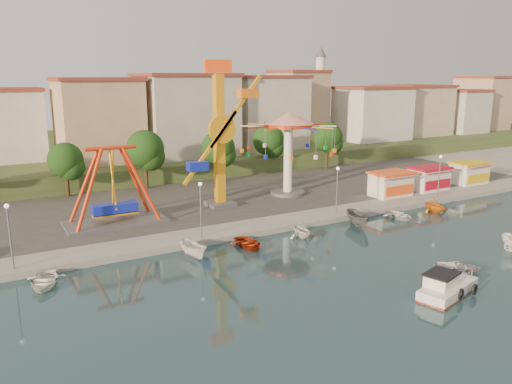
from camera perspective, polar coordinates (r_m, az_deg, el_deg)
ground at (r=41.19m, az=11.72°, el=-9.07°), size 200.00×200.00×0.00m
quay_deck at (r=95.09m, az=-13.67°, el=3.65°), size 200.00×100.00×0.60m
asphalt_pad at (r=65.40m, az=-5.78°, el=0.03°), size 90.00×28.00×0.01m
hill_terrace at (r=99.68m, az=-14.52°, el=4.73°), size 200.00×60.00×3.00m
pirate_ship_ride at (r=52.35m, az=-15.99°, el=0.52°), size 10.00×5.00×8.00m
kamikaze_tower at (r=56.71m, az=-3.81°, el=6.14°), size 6.63×3.10×16.50m
wave_swinger at (r=62.55m, az=3.73°, el=6.53°), size 11.60×11.60×10.40m
booth_left at (r=64.90m, az=15.15°, el=0.93°), size 5.40×3.78×3.08m
booth_mid at (r=69.80m, az=19.14°, el=1.50°), size 5.40×3.78×3.08m
booth_right at (r=75.99m, az=23.18°, el=2.06°), size 5.40×3.78×3.08m
lamp_post_0 at (r=43.14m, az=-26.27°, el=-4.79°), size 0.14×0.14×5.00m
lamp_post_1 at (r=46.58m, az=-6.32°, el=-2.22°), size 0.14×0.14×5.00m
lamp_post_2 at (r=54.68m, az=9.24°, el=-0.00°), size 0.14×0.14×5.00m
lamp_post_3 at (r=65.75m, az=20.19°, el=1.57°), size 0.14×0.14×5.00m
tree_1 at (r=66.07m, az=-20.95°, el=3.41°), size 4.35×4.35×6.80m
tree_2 at (r=67.73m, az=-12.56°, el=4.81°), size 5.02×5.02×7.85m
tree_3 at (r=70.03m, az=-4.33°, el=5.05°), size 4.68×4.68×7.32m
tree_4 at (r=77.32m, az=1.44°, el=5.99°), size 4.86×4.86×7.60m
tree_5 at (r=81.46m, az=8.18°, el=6.20°), size 4.83×4.83×7.54m
building_1 at (r=80.23m, az=-26.58°, el=6.00°), size 12.33×9.01×8.63m
building_2 at (r=82.43m, az=-17.51°, el=7.84°), size 11.95×9.28×11.23m
building_3 at (r=83.58m, az=-7.65°, el=7.69°), size 12.59×10.50×9.20m
building_4 at (r=92.43m, az=-0.63°, el=8.33°), size 10.75×9.23×9.24m
building_5 at (r=97.97m, az=6.81°, el=9.09°), size 12.77×10.96×11.21m
building_6 at (r=104.18m, az=12.63°, el=9.42°), size 8.23×8.98×12.36m
building_7 at (r=116.03m, az=15.35°, el=8.74°), size 11.59×10.93×8.76m
building_8 at (r=121.96m, az=22.29°, el=9.32°), size 12.84×9.28×12.58m
building_9 at (r=134.50m, az=24.93°, el=8.63°), size 12.95×9.17×9.21m
minaret at (r=102.88m, az=7.30°, el=11.47°), size 2.80×2.80×18.00m
cabin_motorboat at (r=38.85m, az=20.93°, el=-10.26°), size 5.87×3.48×1.94m
rowboat_a at (r=43.79m, az=22.15°, el=-7.94°), size 4.10×4.10×0.70m
rowboat_b at (r=42.15m, az=22.05°, el=-8.79°), size 3.77×3.77×0.64m
moored_boat_0 at (r=41.09m, az=-23.08°, el=-9.32°), size 3.83×4.62×0.83m
moored_boat_2 at (r=43.69m, az=-7.15°, el=-6.58°), size 1.85×3.82×1.42m
moored_boat_3 at (r=45.99m, az=-0.87°, el=-5.87°), size 2.81×3.85×0.78m
moored_boat_4 at (r=48.83m, az=5.21°, el=-4.29°), size 2.72×3.11×1.58m
moored_boat_5 at (r=53.10m, az=11.59°, el=-3.05°), size 2.69×4.49×1.63m
moored_boat_6 at (r=57.25m, az=16.12°, el=-2.57°), size 2.77×3.76×0.75m
moored_boat_7 at (r=61.05m, az=19.73°, el=-1.39°), size 3.20×3.60×1.74m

